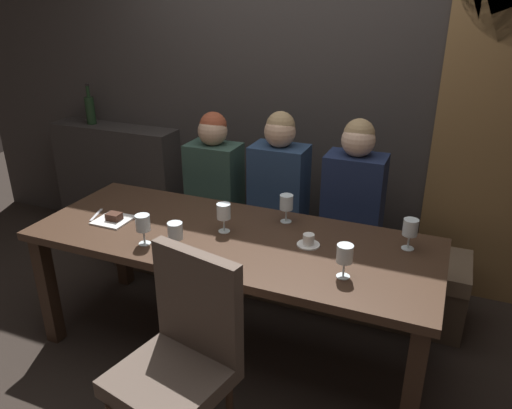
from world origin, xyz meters
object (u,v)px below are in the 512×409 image
(dining_table, at_px, (232,250))
(wine_bottle_dark_red, at_px, (90,109))
(wine_glass_end_left, at_px, (410,229))
(diner_far_end, at_px, (354,189))
(wine_glass_far_left, at_px, (345,255))
(diner_bearded, at_px, (279,178))
(dessert_plate, at_px, (113,219))
(espresso_cup, at_px, (308,241))
(fork_on_table, at_px, (96,215))
(diner_redhead, at_px, (214,170))
(chair_near_side, at_px, (182,350))
(wine_glass_far_right, at_px, (143,224))
(wine_glass_center_front, at_px, (286,203))
(wine_glass_end_right, at_px, (175,232))
(wine_glass_near_right, at_px, (224,212))
(banquette_bench, at_px, (275,259))

(dining_table, height_order, wine_bottle_dark_red, wine_bottle_dark_red)
(wine_glass_end_left, bearing_deg, diner_far_end, 129.43)
(wine_glass_end_left, height_order, wine_glass_far_left, same)
(diner_bearded, distance_m, dessert_plate, 1.07)
(espresso_cup, bearing_deg, fork_on_table, -174.56)
(wine_glass_far_left, height_order, espresso_cup, wine_glass_far_left)
(diner_redhead, distance_m, espresso_cup, 1.12)
(chair_near_side, height_order, diner_far_end, diner_far_end)
(chair_near_side, height_order, wine_glass_far_right, chair_near_side)
(chair_near_side, xyz_separation_m, wine_bottle_dark_red, (-1.87, 1.76, 0.51))
(wine_glass_end_left, bearing_deg, wine_glass_far_right, -159.59)
(wine_bottle_dark_red, height_order, fork_on_table, wine_bottle_dark_red)
(wine_glass_center_front, height_order, wine_glass_far_left, same)
(wine_glass_end_left, relative_size, fork_on_table, 0.96)
(diner_bearded, height_order, wine_glass_center_front, diner_bearded)
(wine_glass_far_left, distance_m, wine_glass_end_right, 0.84)
(wine_glass_center_front, bearing_deg, dessert_plate, -157.82)
(diner_redhead, height_order, wine_bottle_dark_red, wine_bottle_dark_red)
(wine_glass_far_right, distance_m, wine_glass_near_right, 0.43)
(wine_glass_far_left, relative_size, fork_on_table, 0.96)
(diner_far_end, xyz_separation_m, wine_glass_near_right, (-0.57, -0.65, 0.02))
(diner_redhead, xyz_separation_m, wine_bottle_dark_red, (-1.28, 0.31, 0.26))
(wine_bottle_dark_red, xyz_separation_m, wine_glass_near_right, (1.70, -1.00, -0.21))
(wine_glass_end_right, distance_m, fork_on_table, 0.71)
(banquette_bench, distance_m, wine_glass_near_right, 0.92)
(wine_glass_far_left, bearing_deg, espresso_cup, 135.69)
(banquette_bench, xyz_separation_m, diner_redhead, (-0.47, 0.03, 0.59))
(banquette_bench, xyz_separation_m, wine_glass_end_left, (0.90, -0.48, 0.62))
(wine_glass_end_right, xyz_separation_m, dessert_plate, (-0.53, 0.18, -0.10))
(chair_near_side, bearing_deg, wine_glass_center_front, 84.07)
(wine_glass_far_right, height_order, wine_glass_near_right, same)
(wine_glass_far_right, height_order, espresso_cup, wine_glass_far_right)
(diner_far_end, bearing_deg, wine_glass_far_left, -80.62)
(banquette_bench, distance_m, wine_glass_far_left, 1.26)
(wine_glass_far_right, height_order, wine_glass_end_right, same)
(diner_bearded, relative_size, wine_glass_far_left, 5.02)
(espresso_cup, bearing_deg, dining_table, -172.64)
(diner_redhead, xyz_separation_m, wine_glass_far_left, (1.13, -0.90, 0.04))
(diner_redhead, distance_m, diner_bearded, 0.49)
(chair_near_side, distance_m, wine_glass_end_right, 0.61)
(dining_table, height_order, chair_near_side, chair_near_side)
(diner_redhead, xyz_separation_m, dessert_plate, (-0.23, -0.82, -0.06))
(dining_table, bearing_deg, wine_glass_center_front, 53.05)
(wine_glass_end_left, bearing_deg, espresso_cup, -161.25)
(wine_glass_center_front, height_order, espresso_cup, wine_glass_center_front)
(dining_table, distance_m, espresso_cup, 0.43)
(dining_table, height_order, diner_redhead, diner_redhead)
(fork_on_table, bearing_deg, wine_glass_near_right, -10.78)
(wine_glass_center_front, bearing_deg, diner_redhead, 147.11)
(diner_bearded, relative_size, wine_glass_center_front, 5.02)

